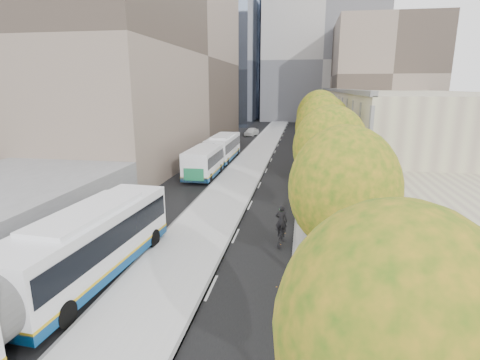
% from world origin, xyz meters
% --- Properties ---
extents(bus_platform, '(4.25, 150.00, 0.15)m').
position_xyz_m(bus_platform, '(-3.88, 35.00, 0.07)').
color(bus_platform, silver).
rests_on(bus_platform, ground).
extents(sidewalk, '(4.75, 150.00, 0.08)m').
position_xyz_m(sidewalk, '(4.12, 35.00, 0.04)').
color(sidewalk, gray).
rests_on(sidewalk, ground).
extents(building_tan, '(18.00, 92.00, 8.00)m').
position_xyz_m(building_tan, '(15.50, 64.00, 4.00)').
color(building_tan, tan).
rests_on(building_tan, ground).
extents(building_midrise, '(24.00, 46.00, 25.00)m').
position_xyz_m(building_midrise, '(-22.50, 41.00, 12.50)').
color(building_midrise, gray).
rests_on(building_midrise, ground).
extents(building_far_block, '(30.00, 18.00, 30.00)m').
position_xyz_m(building_far_block, '(6.00, 96.00, 15.00)').
color(building_far_block, '#A49F98').
rests_on(building_far_block, ground).
extents(bus_shelter, '(1.90, 4.40, 2.53)m').
position_xyz_m(bus_shelter, '(5.69, 10.96, 2.19)').
color(bus_shelter, '#383A3F').
rests_on(bus_shelter, sidewalk).
extents(tree_a, '(3.80, 3.80, 6.65)m').
position_xyz_m(tree_a, '(3.60, -3.00, 4.82)').
color(tree_a, '#312014').
rests_on(tree_a, sidewalk).
extents(tree_b, '(4.00, 4.00, 6.97)m').
position_xyz_m(tree_b, '(3.60, 5.00, 5.04)').
color(tree_b, '#312014').
rests_on(tree_b, sidewalk).
extents(tree_c, '(4.20, 4.20, 7.28)m').
position_xyz_m(tree_c, '(3.60, 13.00, 5.25)').
color(tree_c, '#312014').
rests_on(tree_c, sidewalk).
extents(tree_d, '(4.40, 4.40, 7.60)m').
position_xyz_m(tree_d, '(3.60, 22.00, 5.47)').
color(tree_d, '#312014').
rests_on(tree_d, sidewalk).
extents(tree_e, '(4.60, 4.60, 7.92)m').
position_xyz_m(tree_e, '(3.60, 31.00, 5.69)').
color(tree_e, '#312014').
rests_on(tree_e, sidewalk).
extents(bus_near, '(3.85, 18.75, 3.10)m').
position_xyz_m(bus_near, '(-7.53, 1.88, 1.70)').
color(bus_near, white).
rests_on(bus_near, ground).
extents(bus_far, '(2.61, 17.25, 2.87)m').
position_xyz_m(bus_far, '(-7.34, 31.13, 1.57)').
color(bus_far, white).
rests_on(bus_far, ground).
extents(cyclist, '(0.71, 1.86, 2.32)m').
position_xyz_m(cyclist, '(1.07, 11.21, 0.86)').
color(cyclist, black).
rests_on(cyclist, ground).
extents(distant_car, '(2.53, 4.55, 1.46)m').
position_xyz_m(distant_car, '(-7.25, 58.91, 0.73)').
color(distant_car, silver).
rests_on(distant_car, ground).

